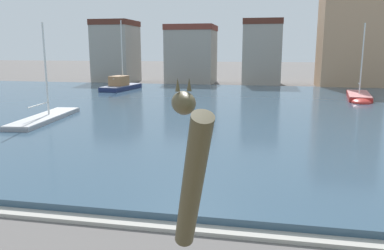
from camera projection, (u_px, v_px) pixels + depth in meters
The scene contains 9 objects.
harbor_water at pixel (201, 110), 31.12m from camera, with size 88.32×40.45×0.35m, color #334C60.
quay_edge_coping at pixel (85, 219), 11.45m from camera, with size 88.32×0.50×0.12m, color #ADA89E.
sailboat_red at pixel (359, 98), 36.36m from camera, with size 3.00×8.08×7.39m.
sailboat_grey at pixel (51, 118), 26.53m from camera, with size 2.47×8.87×6.77m.
sailboat_navy at pixel (123, 87), 45.13m from camera, with size 3.03×7.46×8.25m.
townhouse_corner_house at pixel (116, 52), 57.51m from camera, with size 5.61×6.86×9.16m.
townhouse_tall_gabled at pixel (192, 54), 56.49m from camera, with size 6.90×6.79×8.42m.
townhouse_narrow_midrow at pixel (262, 52), 53.98m from camera, with size 5.35×5.95×9.06m.
townhouse_end_terrace at pixel (351, 36), 49.19m from camera, with size 7.82×7.23×13.14m.
Camera 1 is at (5.20, -0.62, 5.08)m, focal length 35.82 mm.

